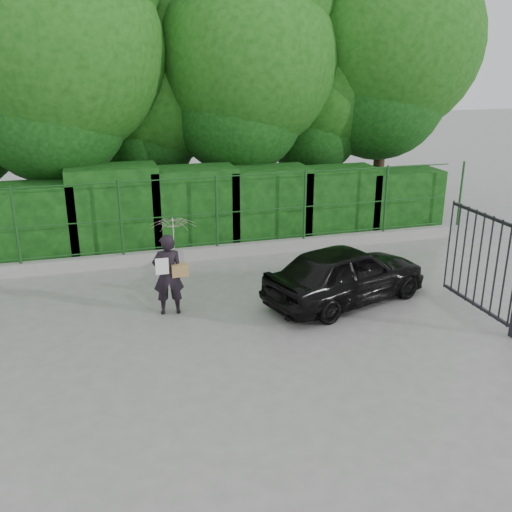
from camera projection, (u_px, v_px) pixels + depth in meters
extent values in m
plane|color=gray|center=(250.00, 340.00, 10.16)|extent=(80.00, 80.00, 0.00)
cube|color=#9E9E99|center=(202.00, 253.00, 14.19)|extent=(14.00, 0.25, 0.30)
cylinder|color=#174419|center=(16.00, 226.00, 12.75)|extent=(0.06, 0.06, 1.80)
cylinder|color=#174419|center=(121.00, 218.00, 13.35)|extent=(0.06, 0.06, 1.80)
cylinder|color=#174419|center=(217.00, 211.00, 13.95)|extent=(0.06, 0.06, 1.80)
cylinder|color=#174419|center=(305.00, 205.00, 14.55)|extent=(0.06, 0.06, 1.80)
cylinder|color=#174419|center=(386.00, 199.00, 15.15)|extent=(0.06, 0.06, 1.80)
cylinder|color=#174419|center=(461.00, 194.00, 15.75)|extent=(0.06, 0.06, 1.80)
cylinder|color=#174419|center=(202.00, 244.00, 14.11)|extent=(13.60, 0.03, 0.03)
cylinder|color=#174419|center=(201.00, 214.00, 13.86)|extent=(13.60, 0.03, 0.03)
cylinder|color=#174419|center=(199.00, 178.00, 13.56)|extent=(13.60, 0.03, 0.03)
cube|color=black|center=(30.00, 224.00, 13.78)|extent=(2.20, 1.20, 1.92)
cube|color=black|center=(114.00, 211.00, 14.25)|extent=(2.20, 1.20, 2.26)
cube|color=black|center=(193.00, 208.00, 14.80)|extent=(2.20, 1.20, 2.12)
cube|color=black|center=(267.00, 205.00, 15.34)|extent=(2.20, 1.20, 2.02)
cube|color=black|center=(335.00, 202.00, 15.88)|extent=(2.20, 1.20, 1.91)
cube|color=black|center=(399.00, 200.00, 16.43)|extent=(2.20, 1.20, 1.75)
cylinder|color=black|center=(69.00, 157.00, 15.16)|extent=(0.36, 0.36, 4.50)
sphere|color=#14470F|center=(57.00, 49.00, 14.28)|extent=(5.40, 5.40, 5.40)
cylinder|color=black|center=(159.00, 167.00, 17.20)|extent=(0.36, 0.36, 3.25)
sphere|color=#14470F|center=(155.00, 101.00, 16.56)|extent=(3.90, 3.90, 3.90)
cylinder|color=black|center=(247.00, 152.00, 16.78)|extent=(0.36, 0.36, 4.25)
sphere|color=#14470F|center=(247.00, 61.00, 15.95)|extent=(5.10, 5.10, 5.10)
cylinder|color=black|center=(317.00, 157.00, 18.20)|extent=(0.36, 0.36, 3.50)
sphere|color=#14470F|center=(319.00, 89.00, 17.51)|extent=(4.20, 4.20, 4.20)
cylinder|color=black|center=(381.00, 137.00, 18.15)|extent=(0.36, 0.36, 4.75)
sphere|color=#14470F|center=(388.00, 41.00, 17.21)|extent=(5.70, 5.70, 5.70)
cube|color=#222228|center=(475.00, 304.00, 11.26)|extent=(0.05, 2.00, 0.06)
cube|color=#222228|center=(487.00, 216.00, 10.67)|extent=(0.05, 2.00, 0.06)
cylinder|color=#222228|center=(505.00, 274.00, 10.33)|extent=(0.04, 0.04, 1.90)
cylinder|color=#222228|center=(496.00, 269.00, 10.56)|extent=(0.04, 0.04, 1.90)
cylinder|color=#222228|center=(487.00, 265.00, 10.79)|extent=(0.04, 0.04, 1.90)
cylinder|color=#222228|center=(479.00, 260.00, 11.01)|extent=(0.04, 0.04, 1.90)
cylinder|color=#222228|center=(471.00, 256.00, 11.24)|extent=(0.04, 0.04, 1.90)
cylinder|color=#222228|center=(463.00, 252.00, 11.47)|extent=(0.04, 0.04, 1.90)
cylinder|color=#222228|center=(456.00, 249.00, 11.69)|extent=(0.04, 0.04, 1.90)
cylinder|color=#222228|center=(449.00, 245.00, 11.92)|extent=(0.04, 0.04, 1.90)
imported|color=black|center=(168.00, 274.00, 10.96)|extent=(0.62, 0.43, 1.62)
imported|color=beige|center=(174.00, 238.00, 10.82)|extent=(0.88, 0.89, 0.80)
cube|color=olive|center=(180.00, 270.00, 10.92)|extent=(0.32, 0.15, 0.24)
cube|color=white|center=(162.00, 266.00, 10.75)|extent=(0.25, 0.02, 0.32)
imported|color=black|center=(346.00, 273.00, 11.58)|extent=(3.83, 2.47, 1.21)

